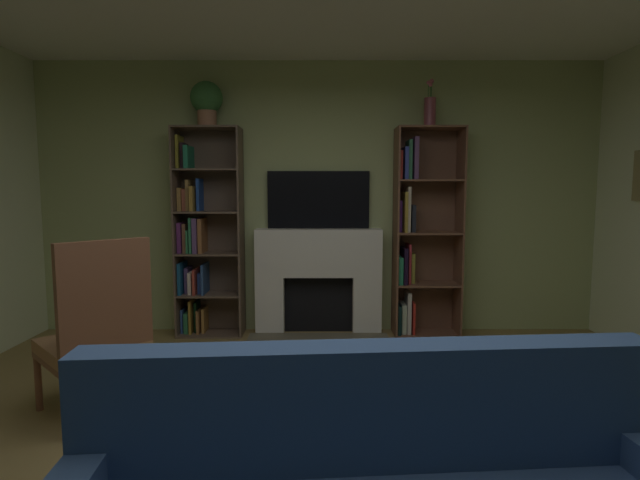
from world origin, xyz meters
The scene contains 10 objects.
ground_plane centered at (0.00, 0.00, 0.00)m, with size 6.80×6.80×0.00m, color olive.
wall_back_accent centered at (0.00, 2.68, 1.37)m, with size 5.79×0.06×2.73m, color #A3B072.
fireplace centered at (0.00, 2.54, 0.56)m, with size 1.36×0.53×1.06m.
tv centered at (0.00, 2.62, 1.35)m, with size 1.03×0.06×0.58m, color black.
bookshelf_left centered at (-1.16, 2.53, 0.98)m, with size 0.65×0.33×2.06m.
bookshelf_right centered at (1.00, 2.53, 1.00)m, with size 0.65×0.33×2.06m.
potted_plant centered at (-1.08, 2.50, 2.31)m, with size 0.31×0.31×0.44m.
vase_with_flowers centered at (1.08, 2.50, 2.22)m, with size 0.11×0.11×0.46m.
armchair centered at (-1.40, 0.70, 0.54)m, with size 0.80×0.80×1.15m.
coffee_table centered at (0.23, -0.20, 0.34)m, with size 0.84×0.47×0.40m.
Camera 1 is at (0.02, -2.28, 1.44)m, focal length 27.12 mm.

